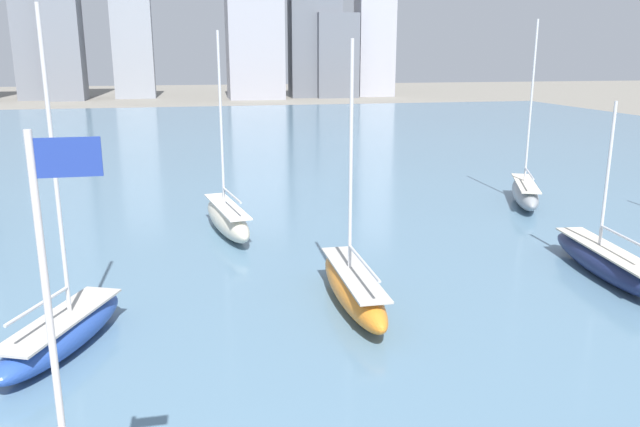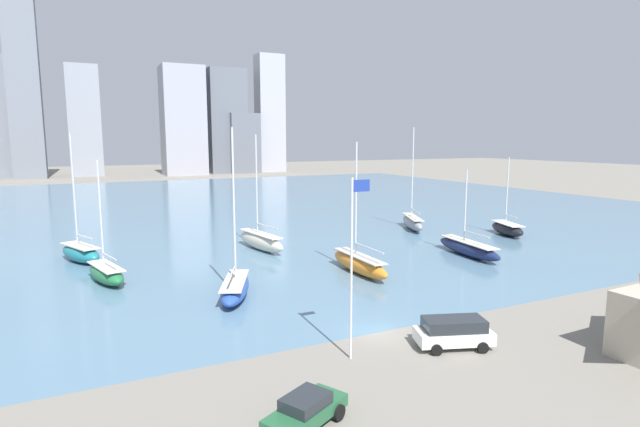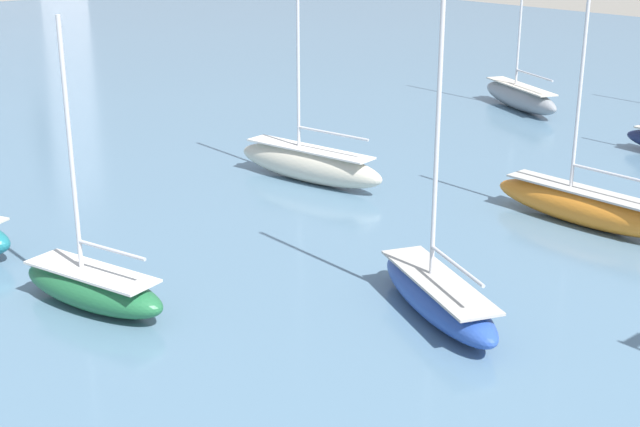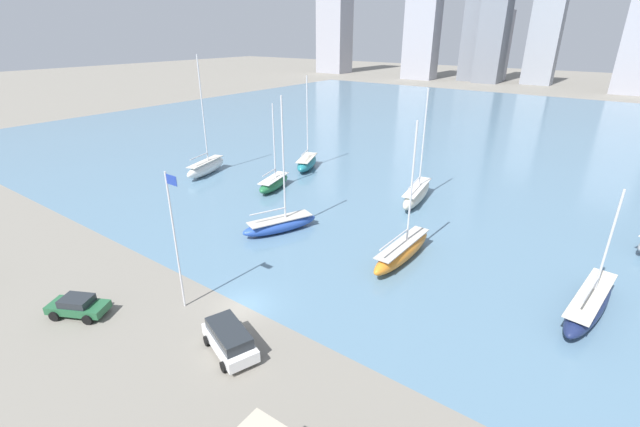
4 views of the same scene
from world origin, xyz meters
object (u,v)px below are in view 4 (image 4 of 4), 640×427
at_px(sailboat_cream, 417,194).
at_px(parked_suv_white, 229,339).
at_px(sailboat_blue, 280,224).
at_px(sailboat_orange, 402,250).
at_px(sailboat_green, 274,183).
at_px(sailboat_teal, 307,162).
at_px(sailboat_white, 206,167).
at_px(parked_sedan_green, 78,306).
at_px(sailboat_navy, 589,302).
at_px(flag_pole, 175,238).

bearing_deg(sailboat_cream, parked_suv_white, -96.47).
distance_m(sailboat_blue, parked_suv_white, 18.65).
relative_size(sailboat_orange, sailboat_green, 1.14).
bearing_deg(sailboat_green, sailboat_teal, 87.24).
relative_size(sailboat_cream, sailboat_white, 0.82).
xyz_separation_m(sailboat_cream, parked_sedan_green, (-10.59, -36.55, -0.29)).
relative_size(sailboat_teal, parked_suv_white, 2.65).
bearing_deg(parked_sedan_green, sailboat_cream, 136.29).
relative_size(sailboat_navy, sailboat_orange, 0.86).
bearing_deg(sailboat_orange, sailboat_green, 162.58).
relative_size(sailboat_blue, parked_suv_white, 2.71).
height_order(sailboat_blue, parked_suv_white, sailboat_blue).
distance_m(sailboat_navy, sailboat_white, 50.51).
distance_m(sailboat_orange, parked_suv_white, 18.43).
bearing_deg(sailboat_navy, sailboat_orange, -169.17).
distance_m(sailboat_green, parked_sedan_green, 30.30).
xyz_separation_m(sailboat_navy, sailboat_orange, (-15.02, -1.09, 0.12)).
xyz_separation_m(sailboat_orange, parked_suv_white, (-3.65, -18.06, 0.02)).
height_order(sailboat_navy, sailboat_green, sailboat_green).
xyz_separation_m(sailboat_cream, sailboat_orange, (5.21, -14.47, -0.10)).
relative_size(sailboat_cream, sailboat_orange, 1.06).
bearing_deg(parked_sedan_green, sailboat_blue, 145.17).
distance_m(sailboat_teal, parked_sedan_green, 40.34).
height_order(flag_pole, sailboat_teal, sailboat_teal).
relative_size(sailboat_teal, sailboat_orange, 1.07).
bearing_deg(sailboat_navy, flag_pole, -138.32).
height_order(sailboat_navy, sailboat_teal, sailboat_teal).
height_order(sailboat_teal, sailboat_orange, sailboat_teal).
relative_size(sailboat_navy, sailboat_white, 0.66).
distance_m(parked_sedan_green, parked_suv_white, 12.80).
bearing_deg(parked_suv_white, sailboat_orange, 8.15).
relative_size(sailboat_white, sailboat_orange, 1.30).
relative_size(flag_pole, parked_suv_white, 2.11).
xyz_separation_m(sailboat_cream, sailboat_blue, (-8.04, -16.54, -0.22)).
relative_size(sailboat_teal, sailboat_blue, 0.98).
bearing_deg(flag_pole, sailboat_cream, 80.71).
xyz_separation_m(flag_pole, sailboat_orange, (10.30, 16.65, -4.97)).
height_order(flag_pole, parked_sedan_green, flag_pole).
relative_size(sailboat_cream, parked_suv_white, 2.64).
bearing_deg(parked_suv_white, sailboat_blue, 50.54).
height_order(flag_pole, sailboat_white, sailboat_white).
bearing_deg(sailboat_cream, sailboat_white, -173.96).
bearing_deg(sailboat_teal, sailboat_navy, -45.11).
height_order(sailboat_navy, sailboat_cream, sailboat_cream).
bearing_deg(sailboat_white, parked_suv_white, -53.32).
distance_m(sailboat_teal, sailboat_white, 15.15).
bearing_deg(sailboat_navy, parked_sedan_green, -136.39).
bearing_deg(sailboat_green, parked_suv_white, -67.72).
bearing_deg(sailboat_cream, parked_sedan_green, -115.37).
distance_m(flag_pole, sailboat_orange, 20.20).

